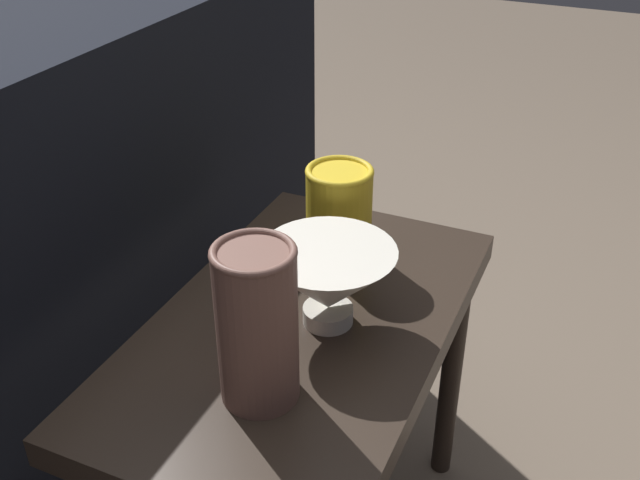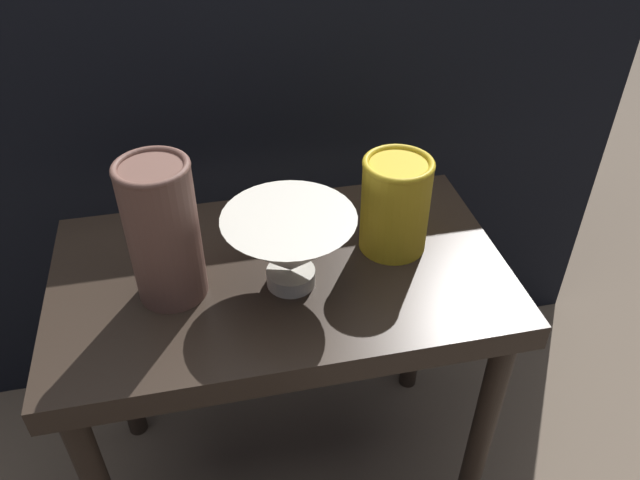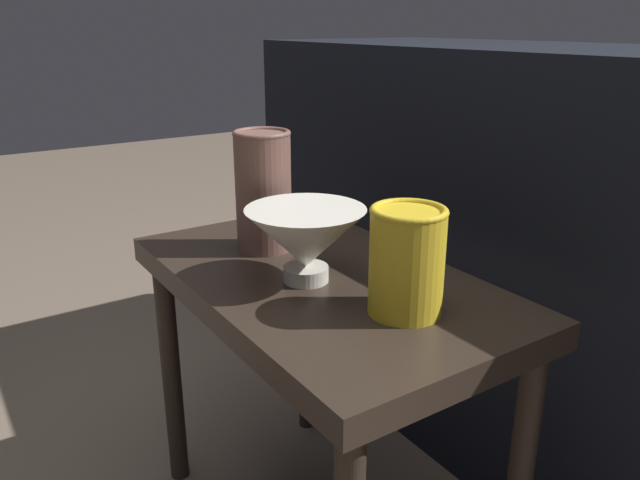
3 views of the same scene
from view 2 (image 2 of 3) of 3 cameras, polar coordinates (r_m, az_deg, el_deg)
ground_plane at (r=1.28m, az=-2.73°, el=-20.06°), size 8.00×8.00×0.00m
table at (r=0.94m, az=-3.50°, el=-5.86°), size 0.64×0.38×0.50m
couch_backdrop at (r=1.40m, az=-7.22°, el=9.15°), size 1.45×0.50×0.83m
bowl at (r=0.82m, az=-2.79°, el=-0.54°), size 0.18×0.18×0.11m
vase_textured_left at (r=0.81m, az=-14.17°, el=0.84°), size 0.09×0.09×0.20m
vase_colorful_right at (r=0.89m, az=6.89°, el=3.34°), size 0.10×0.10×0.14m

